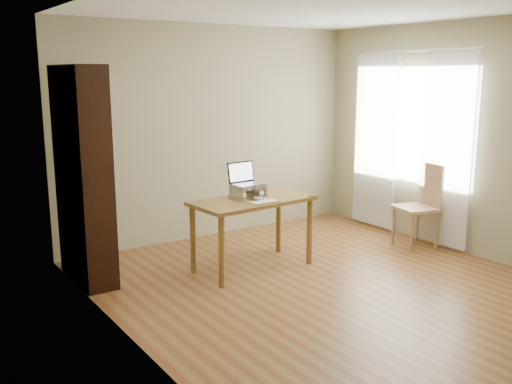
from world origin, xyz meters
name	(u,v)px	position (x,y,z in m)	size (l,w,h in m)	color
room	(337,153)	(0.03, 0.01, 1.30)	(4.04, 4.54, 2.64)	brown
bookshelf	(84,176)	(-1.83, 1.55, 1.05)	(0.30, 0.90, 2.10)	black
curtains	(408,144)	(1.92, 0.80, 1.17)	(0.03, 1.90, 2.25)	white
desk	(253,209)	(-0.31, 0.90, 0.64)	(1.30, 0.71, 0.75)	brown
laptop_stand	(248,190)	(-0.31, 0.98, 0.83)	(0.32, 0.25, 0.13)	silver
laptop	(245,179)	(-0.31, 1.03, 0.94)	(0.34, 0.29, 0.23)	silver
keyboard	(264,202)	(-0.31, 0.68, 0.76)	(0.30, 0.13, 0.02)	silver
coaster	(313,196)	(0.29, 0.65, 0.75)	(0.10, 0.10, 0.01)	brown
cat	(248,190)	(-0.29, 1.01, 0.82)	(0.26, 0.49, 0.16)	#4E443D
chair	(420,202)	(1.78, 0.45, 0.53)	(0.52, 0.52, 0.99)	tan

